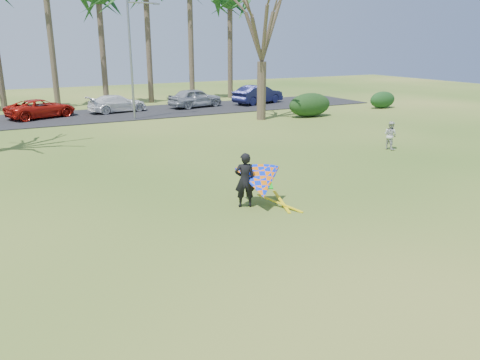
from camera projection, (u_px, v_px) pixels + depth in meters
name	position (u px, v px, depth m)	size (l,w,h in m)	color
ground	(272.00, 234.00, 13.42)	(100.00, 100.00, 0.00)	#205813
parking_strip	(97.00, 116.00, 34.67)	(46.00, 7.00, 0.06)	black
bare_tree_right	(262.00, 22.00, 31.28)	(6.27, 6.27, 9.21)	#47392A
streetlight	(133.00, 54.00, 31.81)	(2.28, 0.18, 8.00)	gray
hedge_near	(310.00, 105.00, 34.12)	(3.44, 1.56, 1.72)	#153212
hedge_far	(382.00, 100.00, 38.59)	(2.46, 1.16, 1.37)	#143916
car_2	(41.00, 108.00, 33.35)	(2.20, 4.76, 1.32)	#B1180E
car_3	(117.00, 103.00, 36.08)	(1.82, 4.48, 1.30)	white
car_4	(195.00, 98.00, 38.68)	(1.83, 4.55, 1.55)	#999DA6
car_5	(258.00, 94.00, 40.89)	(1.69, 4.84, 1.59)	#171A46
pedestrian_a	(390.00, 135.00, 23.78)	(0.70, 0.55, 1.44)	silver
kite_flyer	(258.00, 182.00, 15.42)	(2.13, 2.39, 2.02)	black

